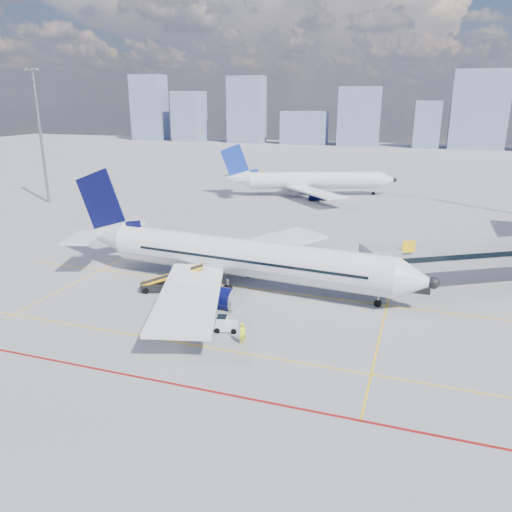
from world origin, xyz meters
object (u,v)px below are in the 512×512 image
at_px(second_aircraft, 308,181).
at_px(ramp_worker, 243,333).
at_px(belt_loader, 165,284).
at_px(baggage_tug, 225,324).
at_px(cargo_dolly, 196,314).
at_px(main_aircraft, 232,257).

bearing_deg(second_aircraft, ramp_worker, -102.57).
relative_size(second_aircraft, belt_loader, 5.35).
xyz_separation_m(baggage_tug, cargo_dolly, (-3.02, 0.38, 0.43)).
bearing_deg(ramp_worker, belt_loader, 84.93).
xyz_separation_m(second_aircraft, ramp_worker, (10.45, -68.70, -2.27)).
xyz_separation_m(baggage_tug, ramp_worker, (2.34, -1.77, 0.28)).
distance_m(second_aircraft, belt_loader, 59.87).
xyz_separation_m(second_aircraft, belt_loader, (-1.81, -59.79, -2.50)).
bearing_deg(ramp_worker, second_aircraft, 39.55).
height_order(cargo_dolly, ramp_worker, cargo_dolly).
height_order(main_aircraft, belt_loader, main_aircraft).
bearing_deg(belt_loader, baggage_tug, -59.41).
distance_m(cargo_dolly, ramp_worker, 5.77).
bearing_deg(second_aircraft, baggage_tug, -104.31).
bearing_deg(main_aircraft, baggage_tug, -66.80).
relative_size(baggage_tug, cargo_dolly, 0.56).
bearing_deg(belt_loader, main_aircraft, 10.73).
distance_m(second_aircraft, cargo_dolly, 66.78).
bearing_deg(ramp_worker, baggage_tug, 83.73).
bearing_deg(second_aircraft, main_aircraft, -106.75).
distance_m(baggage_tug, belt_loader, 12.23).
xyz_separation_m(main_aircraft, belt_loader, (-6.16, -4.23, -2.49)).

